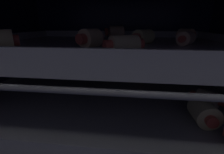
% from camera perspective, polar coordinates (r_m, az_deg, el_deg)
% --- Properties ---
extents(ground_plane, '(0.60, 0.50, 0.01)m').
position_cam_1_polar(ground_plane, '(0.43, -0.69, -22.46)').
color(ground_plane, '#0C1138').
extents(oven_wall_back, '(0.60, 0.01, 0.40)m').
position_cam_1_polar(oven_wall_back, '(0.58, 2.60, 10.59)').
color(oven_wall_back, '#0C1138').
rests_on(oven_wall_back, ground_plane).
extents(oven_rack_lower, '(0.55, 0.47, 0.01)m').
position_cam_1_polar(oven_rack_lower, '(0.36, -0.78, -6.03)').
color(oven_rack_lower, slate).
extents(baking_tray_lower, '(0.48, 0.39, 0.02)m').
position_cam_1_polar(baking_tray_lower, '(0.36, -0.78, -4.68)').
color(baking_tray_lower, gray).
rests_on(baking_tray_lower, oven_rack_lower).
extents(pig_in_blanket_lower_1, '(0.04, 0.05, 0.03)m').
position_cam_1_polar(pig_in_blanket_lower_1, '(0.42, 10.21, 1.71)').
color(pig_in_blanket_lower_1, beige).
rests_on(pig_in_blanket_lower_1, baking_tray_lower).
extents(pig_in_blanket_lower_2, '(0.03, 0.05, 0.03)m').
position_cam_1_polar(pig_in_blanket_lower_2, '(0.27, 29.84, -10.80)').
color(pig_in_blanket_lower_2, beige).
rests_on(pig_in_blanket_lower_2, baking_tray_lower).
extents(pig_in_blanket_lower_3, '(0.04, 0.04, 0.02)m').
position_cam_1_polar(pig_in_blanket_lower_3, '(0.48, 10.52, 3.10)').
color(pig_in_blanket_lower_3, beige).
rests_on(pig_in_blanket_lower_3, baking_tray_lower).
extents(pig_in_blanket_lower_5, '(0.05, 0.05, 0.03)m').
position_cam_1_polar(pig_in_blanket_lower_5, '(0.32, 30.90, -6.50)').
color(pig_in_blanket_lower_5, beige).
rests_on(pig_in_blanket_lower_5, baking_tray_lower).
extents(oven_rack_upper, '(0.55, 0.47, 0.01)m').
position_cam_1_polar(oven_rack_upper, '(0.33, -0.85, 9.40)').
color(oven_rack_upper, slate).
extents(baking_tray_upper, '(0.48, 0.39, 0.03)m').
position_cam_1_polar(baking_tray_upper, '(0.33, -0.85, 11.10)').
color(baking_tray_upper, silver).
rests_on(baking_tray_upper, oven_rack_upper).
extents(pig_in_blanket_upper_0, '(0.05, 0.04, 0.02)m').
position_cam_1_polar(pig_in_blanket_upper_0, '(0.21, 4.30, 11.27)').
color(pig_in_blanket_upper_0, beige).
rests_on(pig_in_blanket_upper_0, baking_tray_upper).
extents(pig_in_blanket_upper_1, '(0.04, 0.04, 0.03)m').
position_cam_1_polar(pig_in_blanket_upper_1, '(0.42, 24.74, 13.45)').
color(pig_in_blanket_upper_1, beige).
rests_on(pig_in_blanket_upper_1, baking_tray_upper).
extents(pig_in_blanket_upper_2, '(0.04, 0.05, 0.03)m').
position_cam_1_polar(pig_in_blanket_upper_2, '(0.28, -7.72, 13.53)').
color(pig_in_blanket_upper_2, beige).
rests_on(pig_in_blanket_upper_2, baking_tray_upper).
extents(pig_in_blanket_upper_3, '(0.05, 0.05, 0.03)m').
position_cam_1_polar(pig_in_blanket_upper_3, '(0.32, 11.16, 13.79)').
color(pig_in_blanket_upper_3, beige).
rests_on(pig_in_blanket_upper_3, baking_tray_upper).
extents(pig_in_blanket_upper_4, '(0.04, 0.05, 0.03)m').
position_cam_1_polar(pig_in_blanket_upper_4, '(0.34, 24.87, 12.40)').
color(pig_in_blanket_upper_4, beige).
rests_on(pig_in_blanket_upper_4, baking_tray_upper).
extents(pig_in_blanket_upper_5, '(0.06, 0.04, 0.03)m').
position_cam_1_polar(pig_in_blanket_upper_5, '(0.46, 0.92, 15.72)').
color(pig_in_blanket_upper_5, beige).
rests_on(pig_in_blanket_upper_5, baking_tray_upper).
extents(pig_in_blanket_upper_6, '(0.05, 0.04, 0.03)m').
position_cam_1_polar(pig_in_blanket_upper_6, '(0.27, -34.81, 10.50)').
color(pig_in_blanket_upper_6, beige).
rests_on(pig_in_blanket_upper_6, baking_tray_upper).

